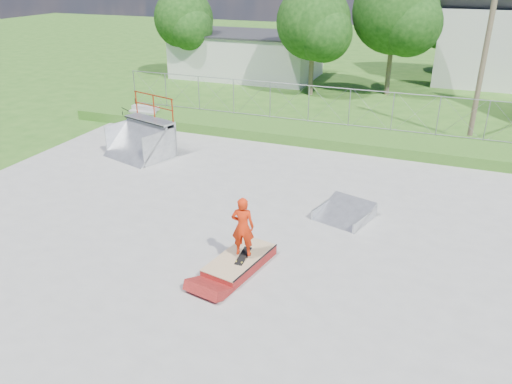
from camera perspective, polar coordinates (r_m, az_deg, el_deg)
ground at (r=16.03m, az=-4.63°, el=-3.62°), size 120.00×120.00×0.00m
concrete_pad at (r=16.02m, az=-4.63°, el=-3.56°), size 20.00×16.00×0.04m
grass_berm at (r=24.16m, az=5.26°, el=6.83°), size 24.00×3.00×0.50m
grind_box at (r=13.73m, az=-1.85°, el=-7.99°), size 1.45×2.35×0.33m
quarter_pipe at (r=21.78m, az=-13.45°, el=7.06°), size 3.02×2.76×2.51m
flat_bank_ramp at (r=16.41m, az=10.03°, el=-2.31°), size 1.95×2.02×0.47m
skateboard at (r=13.58m, az=-1.48°, el=-7.35°), size 0.24×0.80×0.13m
skater at (r=13.16m, az=-1.52°, el=-4.26°), size 0.67×0.51×1.67m
concrete_stairs at (r=26.97m, az=-13.00°, el=8.52°), size 1.50×1.60×0.80m
chain_link_fence at (r=24.77m, az=6.03°, el=10.01°), size 20.00×0.06×1.80m
utility_building_flat at (r=37.98m, az=-1.02°, el=15.33°), size 10.00×6.00×3.00m
gable_house at (r=38.90m, az=26.49°, el=16.62°), size 8.40×6.08×8.94m
utility_pole at (r=24.91m, az=24.70°, el=14.20°), size 0.24×0.24×8.00m
tree_left_near at (r=31.71m, az=6.93°, el=18.35°), size 4.76×4.48×6.65m
tree_center at (r=32.76m, az=16.06°, el=18.89°), size 5.44×5.12×7.60m
tree_left_far at (r=37.38m, az=-8.04°, el=18.73°), size 4.42×4.16×6.18m
tree_back_mid at (r=40.70m, az=20.80°, el=17.49°), size 4.08×3.84×5.70m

